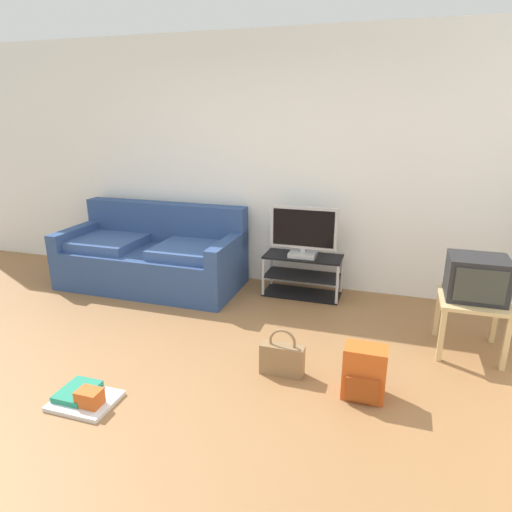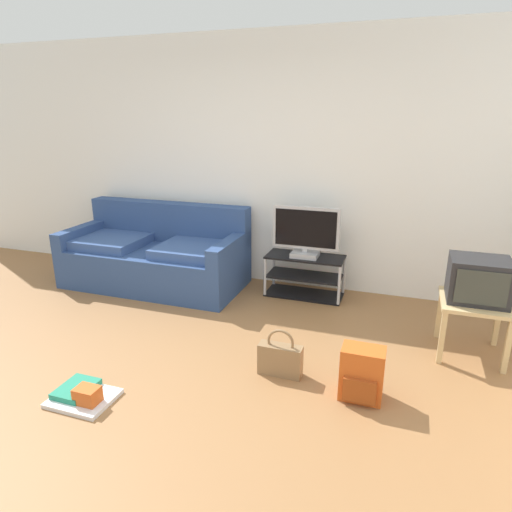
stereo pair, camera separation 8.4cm
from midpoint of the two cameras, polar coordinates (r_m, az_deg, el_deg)
ground_plane at (r=3.35m, az=-13.70°, el=-17.10°), size 9.00×9.80×0.02m
wall_back at (r=5.02m, az=-0.17°, el=11.78°), size 9.00×0.10×2.70m
couch at (r=5.19m, az=-13.45°, el=-0.12°), size 1.99×0.94×0.89m
tv_stand at (r=4.79m, az=5.47°, el=-2.49°), size 0.82×0.36×0.44m
flat_tv at (r=4.63m, az=5.58°, el=3.04°), size 0.70×0.22×0.53m
side_table at (r=3.97m, az=25.43°, el=-5.97°), size 0.51×0.51×0.47m
crt_tv at (r=3.90m, az=25.88°, el=-2.54°), size 0.44×0.38×0.34m
backpack at (r=3.22m, az=12.96°, el=-14.35°), size 0.29×0.26×0.38m
handbag at (r=3.41m, az=2.64°, el=-12.93°), size 0.33×0.11×0.37m
floor_tray at (r=3.38m, az=-21.86°, el=-16.46°), size 0.42×0.34×0.14m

